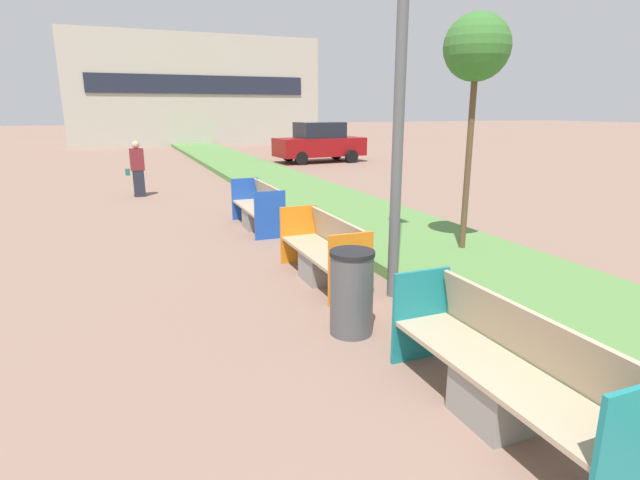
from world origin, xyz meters
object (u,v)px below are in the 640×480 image
at_px(pedestrian_walking, 137,169).
at_px(litter_bin, 352,292).
at_px(bench_orange_frame, 324,256).
at_px(sapling_tree_near, 477,51).
at_px(parked_car_distant, 320,143).
at_px(bench_blue_frame, 258,211).
at_px(bench_teal_frame, 502,378).

bearing_deg(pedestrian_walking, litter_bin, -80.62).
bearing_deg(bench_orange_frame, sapling_tree_near, 3.81).
xyz_separation_m(sapling_tree_near, pedestrian_walking, (-4.77, 8.58, -2.53)).
xyz_separation_m(bench_orange_frame, sapling_tree_near, (2.62, 0.17, 2.96)).
bearing_deg(parked_car_distant, bench_blue_frame, -121.88).
xyz_separation_m(bench_blue_frame, litter_bin, (-0.41, -5.40, 0.12)).
distance_m(pedestrian_walking, parked_car_distant, 11.01).
bearing_deg(pedestrian_walking, bench_orange_frame, -76.21).
relative_size(bench_orange_frame, pedestrian_walking, 1.27).
distance_m(bench_blue_frame, litter_bin, 5.41).
distance_m(bench_teal_frame, parked_car_distant, 20.49).
relative_size(bench_orange_frame, parked_car_distant, 0.47).
bearing_deg(litter_bin, bench_teal_frame, -77.94).
distance_m(bench_blue_frame, pedestrian_walking, 5.59).
bearing_deg(sapling_tree_near, bench_orange_frame, -176.19).
height_order(bench_teal_frame, pedestrian_walking, pedestrian_walking).
xyz_separation_m(bench_teal_frame, parked_car_distant, (6.33, 19.48, 0.54)).
bearing_deg(bench_teal_frame, sapling_tree_near, 56.08).
distance_m(sapling_tree_near, parked_car_distant, 16.21).
bearing_deg(litter_bin, parked_car_distant, 69.00).
xyz_separation_m(bench_teal_frame, litter_bin, (-0.41, 1.92, 0.11)).
bearing_deg(bench_orange_frame, parked_car_distant, 68.13).
bearing_deg(sapling_tree_near, pedestrian_walking, 119.06).
bearing_deg(bench_teal_frame, bench_blue_frame, 90.02).
xyz_separation_m(bench_teal_frame, pedestrian_walking, (-2.15, 12.46, 0.42)).
distance_m(bench_blue_frame, parked_car_distant, 13.72).
bearing_deg(bench_teal_frame, pedestrian_walking, 99.80).
relative_size(bench_teal_frame, bench_blue_frame, 1.13).
height_order(litter_bin, pedestrian_walking, pedestrian_walking).
xyz_separation_m(bench_teal_frame, bench_blue_frame, (-0.00, 7.32, -0.01)).
distance_m(bench_orange_frame, pedestrian_walking, 9.02).
distance_m(bench_teal_frame, pedestrian_walking, 12.65).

